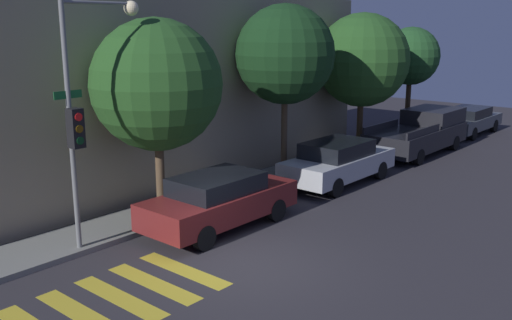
{
  "coord_description": "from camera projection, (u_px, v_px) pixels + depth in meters",
  "views": [
    {
      "loc": [
        -8.94,
        -8.07,
        5.33
      ],
      "look_at": [
        2.91,
        2.1,
        1.6
      ],
      "focal_mm": 40.0,
      "sensor_mm": 36.0,
      "label": 1
    }
  ],
  "objects": [
    {
      "name": "tree_midblock",
      "position": [
        285.0,
        55.0,
        19.13
      ],
      "size": [
        3.36,
        3.36,
        6.02
      ],
      "color": "brown",
      "rests_on": "ground"
    },
    {
      "name": "building_row",
      "position": [
        40.0,
        96.0,
        17.5
      ],
      "size": [
        26.0,
        6.0,
        6.33
      ],
      "primitive_type": "cube",
      "color": "gray",
      "rests_on": "ground"
    },
    {
      "name": "ground_plane",
      "position": [
        243.0,
        265.0,
        12.95
      ],
      "size": [
        60.0,
        60.0,
        0.0
      ],
      "primitive_type": "plane",
      "color": "#2D2B30"
    },
    {
      "name": "crosswalk",
      "position": [
        101.0,
        306.0,
        11.07
      ],
      "size": [
        4.77,
        2.6,
        0.0
      ],
      "color": "gold",
      "rests_on": "ground"
    },
    {
      "name": "sedan_middle",
      "position": [
        338.0,
        161.0,
        19.42
      ],
      "size": [
        4.64,
        1.88,
        1.48
      ],
      "color": "#B7BABF",
      "rests_on": "ground"
    },
    {
      "name": "pickup_truck",
      "position": [
        421.0,
        132.0,
        24.13
      ],
      "size": [
        5.68,
        2.12,
        1.75
      ],
      "color": "black",
      "rests_on": "ground"
    },
    {
      "name": "sedan_far_end",
      "position": [
        469.0,
        120.0,
        28.2
      ],
      "size": [
        4.67,
        1.77,
        1.33
      ],
      "color": "#4C5156",
      "rests_on": "ground"
    },
    {
      "name": "tree_far_end",
      "position": [
        362.0,
        60.0,
        22.99
      ],
      "size": [
        3.77,
        3.77,
        5.8
      ],
      "color": "#4C3823",
      "rests_on": "ground"
    },
    {
      "name": "traffic_light_pole",
      "position": [
        87.0,
        96.0,
        13.06
      ],
      "size": [
        2.4,
        0.56,
        5.95
      ],
      "color": "slate",
      "rests_on": "ground"
    },
    {
      "name": "sedan_near_corner",
      "position": [
        219.0,
        200.0,
        15.14
      ],
      "size": [
        4.48,
        1.83,
        1.48
      ],
      "color": "maroon",
      "rests_on": "ground"
    },
    {
      "name": "sidewalk",
      "position": [
        131.0,
        222.0,
        15.51
      ],
      "size": [
        26.0,
        1.75,
        0.14
      ],
      "primitive_type": "cube",
      "color": "slate",
      "rests_on": "ground"
    },
    {
      "name": "tree_behind_truck",
      "position": [
        411.0,
        57.0,
        26.19
      ],
      "size": [
        2.65,
        2.65,
        5.23
      ],
      "color": "#42301E",
      "rests_on": "ground"
    },
    {
      "name": "tree_near_corner",
      "position": [
        157.0,
        85.0,
        15.15
      ],
      "size": [
        3.54,
        3.54,
        5.53
      ],
      "color": "brown",
      "rests_on": "ground"
    }
  ]
}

